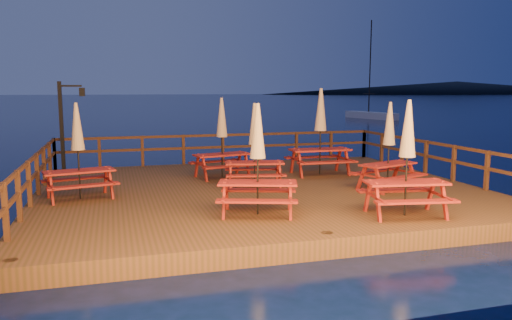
% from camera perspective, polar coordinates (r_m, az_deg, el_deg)
% --- Properties ---
extents(ground, '(500.00, 500.00, 0.00)m').
position_cam_1_polar(ground, '(14.14, 0.42, -4.77)').
color(ground, black).
rests_on(ground, ground).
extents(deck, '(12.00, 10.00, 0.40)m').
position_cam_1_polar(deck, '(14.09, 0.42, -3.97)').
color(deck, '#453216').
rests_on(deck, ground).
extents(deck_piles, '(11.44, 9.44, 1.40)m').
position_cam_1_polar(deck_piles, '(14.21, 0.41, -5.95)').
color(deck_piles, '#3C1C13').
rests_on(deck_piles, ground).
extents(railing, '(11.80, 9.75, 1.10)m').
position_cam_1_polar(railing, '(15.62, -1.43, 0.81)').
color(railing, '#3C1C13').
rests_on(railing, deck).
extents(lamp_post, '(0.85, 0.18, 3.00)m').
position_cam_1_polar(lamp_post, '(17.84, -20.87, 4.53)').
color(lamp_post, black).
rests_on(lamp_post, deck).
extents(headland_right, '(230.40, 86.40, 7.00)m').
position_cam_1_polar(headland_right, '(307.96, 21.96, 7.68)').
color(headland_right, black).
rests_on(headland_right, ground).
extents(sailboat, '(2.65, 7.05, 10.33)m').
position_cam_1_polar(sailboat, '(53.80, 12.99, 4.98)').
color(sailboat, silver).
rests_on(sailboat, ground).
extents(picnic_table_0, '(2.04, 1.85, 2.40)m').
position_cam_1_polar(picnic_table_0, '(14.15, 14.95, 1.74)').
color(picnic_table_0, maroon).
rests_on(picnic_table_0, deck).
extents(picnic_table_1, '(1.97, 1.63, 2.77)m').
position_cam_1_polar(picnic_table_1, '(16.18, 7.37, 3.41)').
color(picnic_table_1, maroon).
rests_on(picnic_table_1, deck).
extents(picnic_table_2, '(1.99, 1.73, 2.53)m').
position_cam_1_polar(picnic_table_2, '(11.27, 16.88, 0.42)').
color(picnic_table_2, maroon).
rests_on(picnic_table_2, deck).
extents(picnic_table_3, '(1.96, 1.74, 2.42)m').
position_cam_1_polar(picnic_table_3, '(13.24, -19.68, 1.15)').
color(picnic_table_3, maroon).
rests_on(picnic_table_3, deck).
extents(picnic_table_4, '(2.07, 1.87, 2.45)m').
position_cam_1_polar(picnic_table_4, '(10.87, 0.19, 0.28)').
color(picnic_table_4, maroon).
rests_on(picnic_table_4, deck).
extents(picnic_table_5, '(1.89, 1.66, 2.36)m').
position_cam_1_polar(picnic_table_5, '(14.02, -0.17, 1.87)').
color(picnic_table_5, maroon).
rests_on(picnic_table_5, deck).
extents(picnic_table_6, '(2.00, 1.77, 2.48)m').
position_cam_1_polar(picnic_table_6, '(15.53, -3.92, 2.71)').
color(picnic_table_6, maroon).
rests_on(picnic_table_6, deck).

